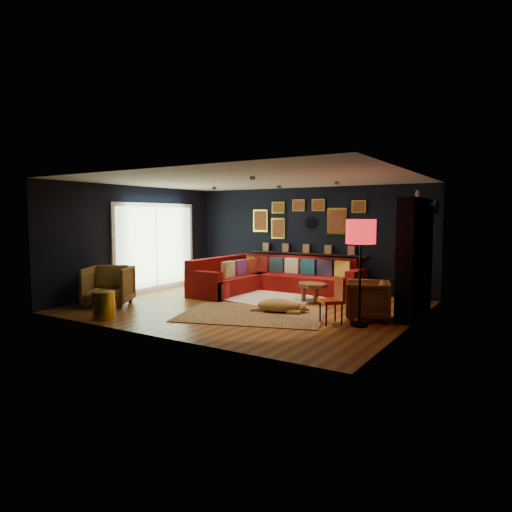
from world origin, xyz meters
The scene contains 20 objects.
floor centered at (0.00, 0.00, 0.00)m, with size 6.50×6.50×0.00m, color brown.
room_walls centered at (0.00, 0.00, 1.59)m, with size 6.50×6.50×6.50m.
sectional centered at (-0.61, 1.81, 0.32)m, with size 3.41×2.69×0.86m.
ledge centered at (0.00, 2.68, 0.92)m, with size 3.20×0.12×0.04m, color black.
gallery_wall centered at (-0.01, 2.72, 1.81)m, with size 3.15×0.04×1.02m.
sunburst_mirror centered at (0.10, 2.72, 1.70)m, with size 0.47×0.16×0.47m.
fireplace centered at (3.09, 0.90, 1.02)m, with size 0.31×1.60×2.20m.
deer_head centered at (3.14, 1.40, 2.05)m, with size 0.50×0.28×0.45m.
sliding_door centered at (-3.22, 0.60, 1.10)m, with size 0.06×2.80×2.20m.
ceiling_spots centered at (0.00, 0.80, 2.56)m, with size 3.30×2.50×0.06m.
shag_rug centered at (-0.28, 1.02, 0.02)m, with size 2.41×1.75×0.03m, color beige.
leopard_rug centered at (0.47, -0.61, 0.01)m, with size 2.69×1.92×0.02m, color tan.
coffee_table centered at (0.89, 1.16, 0.34)m, with size 0.93×0.83×0.38m.
pouf centered at (-1.08, 0.33, 0.21)m, with size 0.55×0.55×0.36m, color maroon.
armchair_left centered at (-2.55, -1.48, 0.46)m, with size 0.89×0.83×0.91m, color #C88F44.
armchair_right centered at (2.45, 0.18, 0.39)m, with size 0.76×0.71×0.78m, color #C88F44.
gold_stool centered at (-1.64, -2.35, 0.25)m, with size 0.40×0.40×0.50m, color yellow.
orange_chair centered at (2.07, -0.45, 0.47)m, with size 0.54×0.54×0.81m.
floor_lamp centered at (2.50, -0.39, 1.54)m, with size 0.50×0.50×1.82m.
dog centered at (0.81, -0.20, 0.20)m, with size 1.16×0.57×0.37m, color #A47F43, non-canonical shape.
Camera 1 is at (5.10, -7.81, 1.87)m, focal length 32.00 mm.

